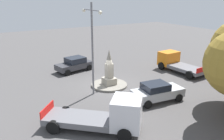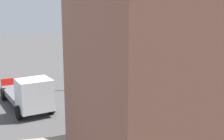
{
  "view_description": "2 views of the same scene",
  "coord_description": "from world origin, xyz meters",
  "px_view_note": "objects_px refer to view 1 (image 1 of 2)",
  "views": [
    {
      "loc": [
        -17.83,
        10.11,
        8.05
      ],
      "look_at": [
        -0.55,
        0.02,
        1.7
      ],
      "focal_mm": 38.1,
      "sensor_mm": 36.0,
      "label": 1
    },
    {
      "loc": [
        -22.31,
        -6.59,
        6.5
      ],
      "look_at": [
        0.95,
        0.79,
        1.28
      ],
      "focal_mm": 48.69,
      "sensor_mm": 36.0,
      "label": 2
    }
  ],
  "objects_px": {
    "truck_orange_far_side": "(176,62)",
    "car_dark_grey_waiting": "(75,64)",
    "streetlamp": "(92,41)",
    "truck_white_parked_left": "(108,116)",
    "monument": "(109,70)",
    "car_silver_approaching": "(157,92)"
  },
  "relations": [
    {
      "from": "car_dark_grey_waiting",
      "to": "truck_orange_far_side",
      "type": "relative_size",
      "value": 0.77
    },
    {
      "from": "streetlamp",
      "to": "truck_white_parked_left",
      "type": "relative_size",
      "value": 1.3
    },
    {
      "from": "car_silver_approaching",
      "to": "streetlamp",
      "type": "bearing_deg",
      "value": 44.2
    },
    {
      "from": "monument",
      "to": "streetlamp",
      "type": "relative_size",
      "value": 0.43
    },
    {
      "from": "car_silver_approaching",
      "to": "car_dark_grey_waiting",
      "type": "distance_m",
      "value": 10.93
    },
    {
      "from": "car_dark_grey_waiting",
      "to": "car_silver_approaching",
      "type": "bearing_deg",
      "value": -165.73
    },
    {
      "from": "monument",
      "to": "car_dark_grey_waiting",
      "type": "height_order",
      "value": "monument"
    },
    {
      "from": "streetlamp",
      "to": "truck_white_parked_left",
      "type": "bearing_deg",
      "value": 162.8
    },
    {
      "from": "streetlamp",
      "to": "monument",
      "type": "bearing_deg",
      "value": -66.08
    },
    {
      "from": "monument",
      "to": "truck_orange_far_side",
      "type": "xyz_separation_m",
      "value": [
        0.38,
        -8.7,
        -0.59
      ]
    },
    {
      "from": "monument",
      "to": "streetlamp",
      "type": "xyz_separation_m",
      "value": [
        -0.91,
        2.05,
        3.02
      ]
    },
    {
      "from": "monument",
      "to": "streetlamp",
      "type": "bearing_deg",
      "value": 113.92
    },
    {
      "from": "car_silver_approaching",
      "to": "truck_white_parked_left",
      "type": "height_order",
      "value": "truck_white_parked_left"
    },
    {
      "from": "car_silver_approaching",
      "to": "car_dark_grey_waiting",
      "type": "xyz_separation_m",
      "value": [
        10.6,
        2.69,
        0.0
      ]
    },
    {
      "from": "car_dark_grey_waiting",
      "to": "truck_white_parked_left",
      "type": "distance_m",
      "value": 12.75
    },
    {
      "from": "truck_white_parked_left",
      "to": "car_dark_grey_waiting",
      "type": "bearing_deg",
      "value": -12.52
    },
    {
      "from": "truck_orange_far_side",
      "to": "monument",
      "type": "bearing_deg",
      "value": 92.52
    },
    {
      "from": "car_dark_grey_waiting",
      "to": "truck_white_parked_left",
      "type": "bearing_deg",
      "value": 167.48
    },
    {
      "from": "car_dark_grey_waiting",
      "to": "truck_white_parked_left",
      "type": "height_order",
      "value": "truck_white_parked_left"
    },
    {
      "from": "truck_orange_far_side",
      "to": "car_dark_grey_waiting",
      "type": "bearing_deg",
      "value": 60.57
    },
    {
      "from": "streetlamp",
      "to": "car_silver_approaching",
      "type": "xyz_separation_m",
      "value": [
        -3.81,
        -3.71,
        -3.74
      ]
    },
    {
      "from": "monument",
      "to": "car_dark_grey_waiting",
      "type": "bearing_deg",
      "value": 10.07
    }
  ]
}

